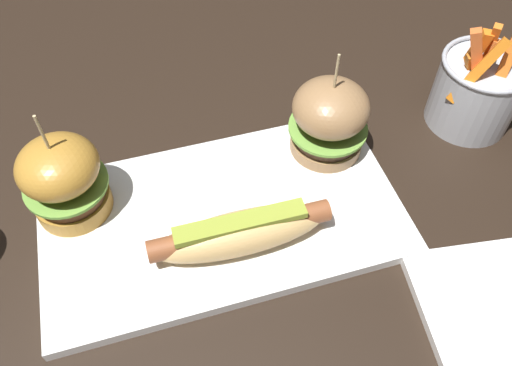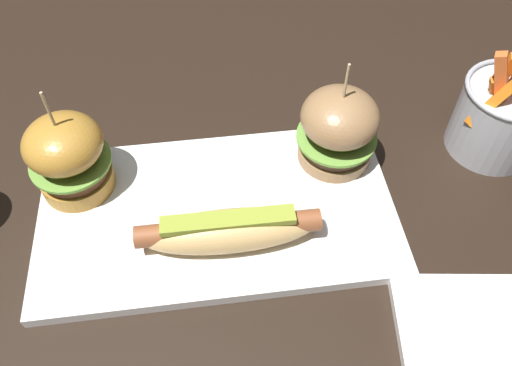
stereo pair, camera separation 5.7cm
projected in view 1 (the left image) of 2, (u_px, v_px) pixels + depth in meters
The scene contains 6 objects.
ground_plane at pixel (223, 220), 0.60m from camera, with size 3.00×3.00×0.00m, color black.
platter_main at pixel (222, 216), 0.60m from camera, with size 0.41×0.23×0.01m, color white.
hot_dog at pixel (241, 232), 0.55m from camera, with size 0.20×0.05×0.05m.
slider_left at pixel (63, 179), 0.56m from camera, with size 0.09×0.09×0.14m.
slider_right at pixel (329, 118), 0.62m from camera, with size 0.10×0.10×0.14m.
fries_bucket at pixel (477, 90), 0.66m from camera, with size 0.11×0.11×0.15m.
Camera 1 is at (-0.06, -0.34, 0.50)m, focal length 36.12 mm.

